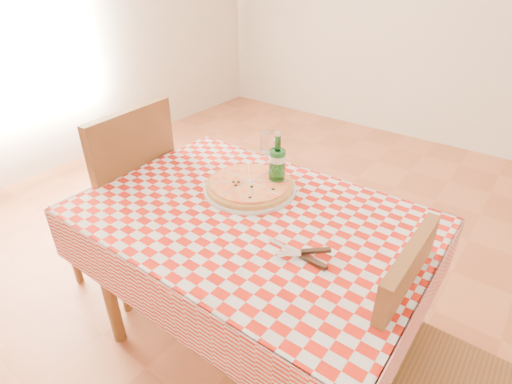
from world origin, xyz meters
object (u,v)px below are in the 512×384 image
chair_far (126,191)px  pizza_plate (250,185)px  dining_table (251,235)px  chair_near (421,356)px  water_bottle (277,161)px  wine_glass (268,151)px

chair_far → pizza_plate: bearing=-171.4°
dining_table → chair_near: size_ratio=1.33×
water_bottle → wine_glass: size_ratio=1.40×
wine_glass → dining_table: bearing=-64.0°
dining_table → wine_glass: (-0.17, 0.34, 0.19)m
water_bottle → wine_glass: bearing=138.2°
pizza_plate → wine_glass: 0.22m
dining_table → pizza_plate: 0.22m
dining_table → wine_glass: size_ratio=6.87×
wine_glass → pizza_plate: bearing=-74.8°
dining_table → chair_far: chair_far is taller
chair_near → water_bottle: water_bottle is taller
chair_near → dining_table: bearing=178.0°
chair_near → chair_far: bearing=179.5°
chair_far → dining_table: bearing=176.7°
pizza_plate → chair_far: bearing=-167.2°
dining_table → water_bottle: bearing=99.1°
dining_table → chair_far: (-0.78, -0.01, -0.07)m
chair_far → water_bottle: chair_far is taller
dining_table → wine_glass: wine_glass is taller
chair_far → wine_glass: size_ratio=5.86×
chair_far → water_bottle: (0.74, 0.24, 0.29)m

